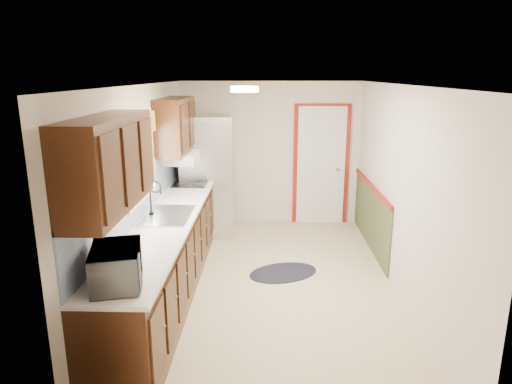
{
  "coord_description": "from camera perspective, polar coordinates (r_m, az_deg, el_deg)",
  "views": [
    {
      "loc": [
        -0.04,
        -5.16,
        2.53
      ],
      "look_at": [
        -0.19,
        0.1,
        1.15
      ],
      "focal_mm": 32.0,
      "sensor_mm": 36.0,
      "label": 1
    }
  ],
  "objects": [
    {
      "name": "room_shell",
      "position": [
        5.33,
        1.97,
        0.23
      ],
      "size": [
        3.2,
        5.2,
        2.52
      ],
      "color": "#C9B98D",
      "rests_on": "ground"
    },
    {
      "name": "cooktop",
      "position": [
        6.84,
        -8.13,
        1.19
      ],
      "size": [
        0.49,
        0.59,
        0.02
      ],
      "primitive_type": "cube",
      "color": "black",
      "rests_on": "kitchen_run"
    },
    {
      "name": "ceiling_fixture",
      "position": [
        4.97,
        -1.45,
        12.73
      ],
      "size": [
        0.3,
        0.3,
        0.06
      ],
      "primitive_type": "cylinder",
      "color": "#FFD88C",
      "rests_on": "room_shell"
    },
    {
      "name": "microwave",
      "position": [
        3.69,
        -17.06,
        -8.38
      ],
      "size": [
        0.43,
        0.6,
        0.37
      ],
      "primitive_type": "imported",
      "rotation": [
        0.0,
        0.0,
        1.83
      ],
      "color": "white",
      "rests_on": "kitchen_run"
    },
    {
      "name": "refrigerator",
      "position": [
        7.3,
        -6.17,
        2.07
      ],
      "size": [
        0.87,
        0.83,
        1.89
      ],
      "rotation": [
        0.0,
        0.0,
        0.12
      ],
      "color": "#B7B7BC",
      "rests_on": "ground"
    },
    {
      "name": "kitchen_run",
      "position": [
        5.3,
        -11.58,
        -4.56
      ],
      "size": [
        0.63,
        4.0,
        2.2
      ],
      "color": "#32180B",
      "rests_on": "ground"
    },
    {
      "name": "rug",
      "position": [
        6.04,
        3.43,
        -10.02
      ],
      "size": [
        1.08,
        0.91,
        0.01
      ],
      "primitive_type": "ellipsoid",
      "rotation": [
        0.0,
        0.0,
        0.41
      ],
      "color": "black",
      "rests_on": "ground"
    },
    {
      "name": "back_wall_trim",
      "position": [
        7.62,
        9.36,
        2.05
      ],
      "size": [
        1.12,
        2.3,
        2.08
      ],
      "color": "maroon",
      "rests_on": "ground"
    }
  ]
}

